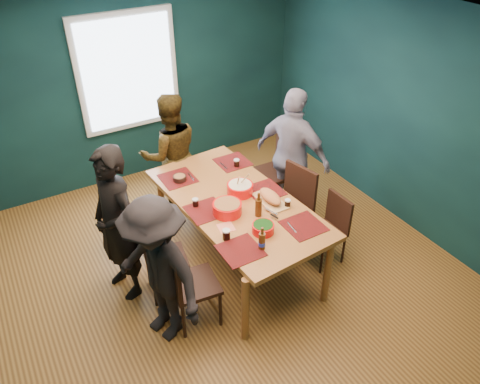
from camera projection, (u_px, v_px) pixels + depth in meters
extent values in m
cube|color=olive|center=(220.00, 274.00, 5.24)|extent=(5.00, 5.00, 0.01)
cube|color=white|center=(211.00, 27.00, 3.70)|extent=(5.00, 5.00, 0.01)
cube|color=#103737|center=(404.00, 115.00, 5.51)|extent=(0.01, 5.00, 2.70)
cube|color=#103737|center=(129.00, 86.00, 6.25)|extent=(5.00, 0.01, 2.70)
cube|color=#103737|center=(419.00, 370.00, 2.69)|extent=(5.00, 0.01, 2.70)
cube|color=silver|center=(128.00, 72.00, 6.11)|extent=(1.35, 0.06, 1.55)
cube|color=#A57131|center=(236.00, 203.00, 4.98)|extent=(1.25, 2.26, 0.05)
cylinder|color=#A57131|center=(245.00, 310.00, 4.30)|extent=(0.08, 0.08, 0.77)
cylinder|color=#A57131|center=(327.00, 272.00, 4.70)|extent=(0.08, 0.08, 0.77)
cylinder|color=#A57131|center=(162.00, 200.00, 5.73)|extent=(0.08, 0.08, 0.77)
cylinder|color=#A57131|center=(230.00, 179.00, 6.13)|extent=(0.08, 0.08, 0.77)
cube|color=black|center=(135.00, 217.00, 5.36)|extent=(0.46, 0.46, 0.04)
cube|color=black|center=(115.00, 203.00, 5.16)|extent=(0.09, 0.42, 0.46)
cylinder|color=black|center=(125.00, 246.00, 5.30)|extent=(0.03, 0.03, 0.43)
cylinder|color=black|center=(156.00, 238.00, 5.41)|extent=(0.03, 0.03, 0.43)
cylinder|color=black|center=(119.00, 228.00, 5.57)|extent=(0.03, 0.03, 0.43)
cylinder|color=black|center=(148.00, 220.00, 5.68)|extent=(0.03, 0.03, 0.43)
cube|color=black|center=(166.00, 259.00, 4.79)|extent=(0.48, 0.48, 0.04)
cube|color=black|center=(145.00, 245.00, 4.60)|extent=(0.11, 0.41, 0.45)
cylinder|color=black|center=(155.00, 291.00, 4.74)|extent=(0.03, 0.03, 0.42)
cylinder|color=black|center=(188.00, 282.00, 4.83)|extent=(0.03, 0.03, 0.42)
cylinder|color=black|center=(148.00, 268.00, 5.01)|extent=(0.03, 0.03, 0.42)
cylinder|color=black|center=(180.00, 261.00, 5.11)|extent=(0.03, 0.03, 0.42)
cube|color=black|center=(195.00, 284.00, 4.46)|extent=(0.48, 0.48, 0.04)
cube|color=black|center=(173.00, 270.00, 4.25)|extent=(0.09, 0.44, 0.47)
cylinder|color=black|center=(184.00, 321.00, 4.40)|extent=(0.03, 0.03, 0.44)
cylinder|color=black|center=(220.00, 309.00, 4.52)|extent=(0.03, 0.03, 0.44)
cylinder|color=black|center=(172.00, 295.00, 4.68)|extent=(0.03, 0.03, 0.44)
cylinder|color=black|center=(207.00, 284.00, 4.80)|extent=(0.03, 0.03, 0.44)
cube|color=black|center=(272.00, 174.00, 6.03)|extent=(0.48, 0.48, 0.04)
cube|color=black|center=(287.00, 151.00, 5.96)|extent=(0.06, 0.47, 0.51)
cylinder|color=black|center=(266.00, 202.00, 5.96)|extent=(0.04, 0.04, 0.48)
cylinder|color=black|center=(292.00, 194.00, 6.11)|extent=(0.04, 0.04, 0.48)
cylinder|color=black|center=(251.00, 187.00, 6.24)|extent=(0.04, 0.04, 0.48)
cylinder|color=black|center=(276.00, 179.00, 6.40)|extent=(0.04, 0.04, 0.48)
cube|color=black|center=(287.00, 212.00, 5.39)|extent=(0.54, 0.54, 0.04)
cube|color=black|center=(300.00, 185.00, 5.35)|extent=(0.15, 0.45, 0.49)
cylinder|color=black|center=(287.00, 244.00, 5.30)|extent=(0.03, 0.03, 0.46)
cylinder|color=black|center=(309.00, 229.00, 5.52)|extent=(0.03, 0.03, 0.46)
cylinder|color=black|center=(263.00, 228.00, 5.53)|extent=(0.03, 0.03, 0.46)
cylinder|color=black|center=(285.00, 215.00, 5.75)|extent=(0.03, 0.03, 0.46)
cube|color=black|center=(325.00, 232.00, 5.21)|extent=(0.39, 0.39, 0.04)
cube|color=black|center=(339.00, 212.00, 5.15)|extent=(0.05, 0.37, 0.41)
cylinder|color=black|center=(322.00, 260.00, 5.14)|extent=(0.03, 0.03, 0.38)
cylinder|color=black|center=(343.00, 249.00, 5.28)|extent=(0.03, 0.03, 0.38)
cylinder|color=black|center=(303.00, 244.00, 5.37)|extent=(0.03, 0.03, 0.38)
cylinder|color=black|center=(325.00, 234.00, 5.51)|extent=(0.03, 0.03, 0.38)
imported|color=black|center=(117.00, 225.00, 4.58)|extent=(0.55, 0.71, 1.71)
imported|color=black|center=(171.00, 154.00, 5.84)|extent=(0.87, 0.73, 1.60)
imported|color=white|center=(293.00, 156.00, 5.67)|extent=(0.77, 1.09, 1.72)
imported|color=black|center=(158.00, 272.00, 4.16)|extent=(0.88, 1.14, 1.55)
cylinder|color=red|center=(227.00, 208.00, 4.75)|extent=(0.30, 0.30, 0.12)
cylinder|color=#58802E|center=(227.00, 204.00, 4.72)|extent=(0.26, 0.26, 0.02)
cylinder|color=red|center=(240.00, 189.00, 5.05)|extent=(0.28, 0.28, 0.11)
cylinder|color=#F0DFC4|center=(240.00, 185.00, 5.02)|extent=(0.25, 0.25, 0.02)
cylinder|color=tan|center=(243.00, 181.00, 5.01)|extent=(0.08, 0.16, 0.23)
cylinder|color=tan|center=(238.00, 182.00, 4.99)|extent=(0.07, 0.16, 0.23)
cylinder|color=red|center=(263.00, 228.00, 4.51)|extent=(0.22, 0.22, 0.09)
cylinder|color=#0F3F0F|center=(263.00, 225.00, 4.49)|extent=(0.19, 0.19, 0.02)
cube|color=tan|center=(270.00, 201.00, 4.95)|extent=(0.22, 0.43, 0.02)
ellipsoid|color=#D3854C|center=(270.00, 196.00, 4.91)|extent=(0.16, 0.34, 0.10)
cube|color=silver|center=(271.00, 211.00, 4.78)|extent=(0.06, 0.17, 0.00)
cylinder|color=black|center=(274.00, 216.00, 4.70)|extent=(0.04, 0.10, 0.02)
sphere|color=#135317|center=(275.00, 201.00, 4.84)|extent=(0.03, 0.03, 0.03)
sphere|color=#135317|center=(270.00, 196.00, 4.91)|extent=(0.03, 0.03, 0.03)
sphere|color=#135317|center=(266.00, 192.00, 4.98)|extent=(0.03, 0.03, 0.03)
cylinder|color=black|center=(180.00, 178.00, 5.27)|extent=(0.15, 0.15, 0.06)
cylinder|color=#58802E|center=(180.00, 176.00, 5.26)|extent=(0.13, 0.13, 0.02)
cylinder|color=#41240B|center=(262.00, 241.00, 4.29)|extent=(0.06, 0.06, 0.18)
cylinder|color=#41240B|center=(262.00, 231.00, 4.22)|extent=(0.03, 0.03, 0.07)
cylinder|color=#1B39BE|center=(262.00, 244.00, 4.31)|extent=(0.07, 0.07, 0.04)
cylinder|color=#41240B|center=(258.00, 208.00, 4.70)|extent=(0.07, 0.07, 0.19)
cylinder|color=#41240B|center=(259.00, 197.00, 4.62)|extent=(0.03, 0.03, 0.08)
cylinder|color=black|center=(226.00, 235.00, 4.42)|extent=(0.07, 0.07, 0.11)
cylinder|color=silver|center=(226.00, 231.00, 4.40)|extent=(0.08, 0.08, 0.02)
cylinder|color=black|center=(288.00, 203.00, 4.85)|extent=(0.06, 0.06, 0.09)
cylinder|color=silver|center=(288.00, 200.00, 4.83)|extent=(0.06, 0.06, 0.01)
cylinder|color=black|center=(237.00, 163.00, 5.52)|extent=(0.06, 0.06, 0.09)
cylinder|color=silver|center=(237.00, 160.00, 5.49)|extent=(0.07, 0.07, 0.01)
cylinder|color=black|center=(195.00, 203.00, 4.86)|extent=(0.06, 0.06, 0.09)
cylinder|color=silver|center=(195.00, 200.00, 4.84)|extent=(0.07, 0.07, 0.01)
cube|color=#F18065|center=(265.00, 188.00, 5.17)|extent=(0.17, 0.17, 0.00)
cube|color=#F18065|center=(226.00, 227.00, 4.59)|extent=(0.18, 0.18, 0.00)
cube|color=#F18065|center=(298.00, 224.00, 4.63)|extent=(0.22, 0.22, 0.00)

